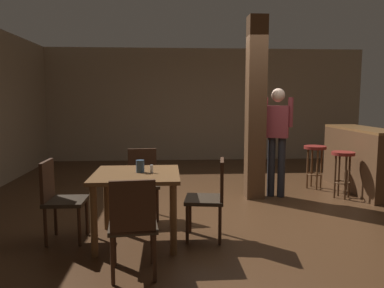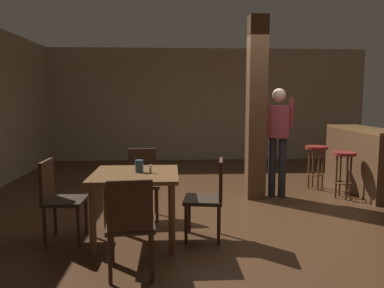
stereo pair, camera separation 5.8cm
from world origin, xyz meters
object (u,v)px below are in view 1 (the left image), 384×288
object	(u,v)px
dining_table	(137,185)
bar_counter	(357,159)
napkin_cup	(140,166)
bar_stool_near	(343,163)
chair_east	(211,195)
chair_south	(133,222)
chair_west	(59,196)
salt_shaker	(152,169)
chair_north	(143,179)
bar_stool_mid	(315,156)
standing_person	(277,134)

from	to	relation	value
dining_table	bar_counter	world-z (taller)	bar_counter
dining_table	napkin_cup	bearing A→B (deg)	35.65
bar_stool_near	chair_east	bearing A→B (deg)	-144.70
chair_south	bar_counter	xyz separation A→B (m)	(3.50, 2.91, 0.04)
chair_west	napkin_cup	xyz separation A→B (m)	(0.89, -0.01, 0.32)
salt_shaker	chair_east	bearing A→B (deg)	0.87
dining_table	napkin_cup	distance (m)	0.21
salt_shaker	dining_table	bearing A→B (deg)	175.79
bar_stool_near	chair_north	bearing A→B (deg)	-166.01
dining_table	chair_north	size ratio (longest dim) A/B	1.04
chair_north	chair_west	xyz separation A→B (m)	(-0.86, -0.80, 0.00)
dining_table	chair_north	xyz separation A→B (m)	(0.01, 0.84, -0.12)
bar_stool_mid	chair_west	bearing A→B (deg)	-149.45
bar_stool_mid	bar_counter	bearing A→B (deg)	-18.45
chair_south	bar_counter	bearing A→B (deg)	39.72
standing_person	bar_counter	bearing A→B (deg)	10.49
salt_shaker	bar_stool_mid	distance (m)	3.55
napkin_cup	chair_west	bearing A→B (deg)	179.26
dining_table	chair_east	distance (m)	0.83
chair_west	salt_shaker	xyz separation A→B (m)	(1.01, -0.05, 0.30)
salt_shaker	standing_person	distance (m)	2.61
standing_person	bar_counter	world-z (taller)	standing_person
chair_west	bar_stool_near	xyz separation A→B (m)	(3.93, 1.56, 0.05)
dining_table	salt_shaker	xyz separation A→B (m)	(0.17, -0.01, 0.18)
dining_table	napkin_cup	world-z (taller)	napkin_cup
dining_table	bar_stool_mid	world-z (taller)	dining_table
dining_table	chair_north	world-z (taller)	chair_north
chair_south	salt_shaker	xyz separation A→B (m)	(0.13, 0.87, 0.30)
chair_east	chair_south	world-z (taller)	same
napkin_cup	bar_counter	xyz separation A→B (m)	(3.50, 2.00, -0.28)
dining_table	chair_east	world-z (taller)	chair_east
chair_east	bar_stool_near	size ratio (longest dim) A/B	1.21
chair_east	standing_person	bearing A→B (deg)	54.59
chair_north	standing_person	distance (m)	2.31
chair_north	bar_stool_near	size ratio (longest dim) A/B	1.21
chair_north	napkin_cup	world-z (taller)	chair_north
chair_north	standing_person	size ratio (longest dim) A/B	0.52
chair_east	bar_stool_near	world-z (taller)	chair_east
chair_west	bar_counter	xyz separation A→B (m)	(4.39, 1.99, 0.04)
chair_south	bar_stool_near	distance (m)	3.93
dining_table	salt_shaker	distance (m)	0.24
chair_north	bar_stool_mid	xyz separation A→B (m)	(2.88, 1.41, 0.06)
chair_east	salt_shaker	world-z (taller)	chair_east
chair_west	bar_counter	size ratio (longest dim) A/B	0.49
chair_east	napkin_cup	bearing A→B (deg)	177.72
chair_west	standing_person	world-z (taller)	standing_person
chair_east	salt_shaker	distance (m)	0.72
standing_person	napkin_cup	bearing A→B (deg)	-139.56
chair_south	chair_east	bearing A→B (deg)	48.35
chair_south	bar_stool_mid	xyz separation A→B (m)	(2.85, 3.13, 0.06)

